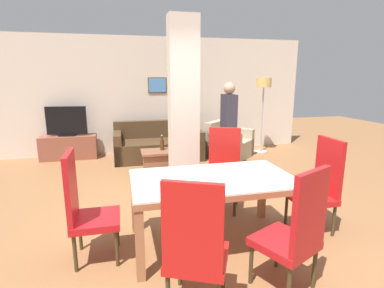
# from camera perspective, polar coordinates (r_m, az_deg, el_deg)

# --- Properties ---
(ground_plane) EXTENTS (18.00, 18.00, 0.00)m
(ground_plane) POSITION_cam_1_polar(r_m,az_deg,el_deg) (3.51, 3.84, -18.15)
(ground_plane) COLOR #92613A
(back_wall) EXTENTS (7.20, 0.09, 2.70)m
(back_wall) POSITION_cam_1_polar(r_m,az_deg,el_deg) (7.29, -6.26, 9.13)
(back_wall) COLOR beige
(back_wall) RESTS_ON ground_plane
(divider_pillar) EXTENTS (0.46, 0.31, 2.70)m
(divider_pillar) POSITION_cam_1_polar(r_m,az_deg,el_deg) (4.74, -1.64, 7.29)
(divider_pillar) COLOR beige
(divider_pillar) RESTS_ON ground_plane
(dining_table) EXTENTS (1.72, 1.00, 0.76)m
(dining_table) POSITION_cam_1_polar(r_m,az_deg,el_deg) (3.24, 4.00, -8.79)
(dining_table) COLOR #A46C46
(dining_table) RESTS_ON ground_plane
(dining_chair_head_right) EXTENTS (0.46, 0.46, 1.11)m
(dining_chair_head_right) POSITION_cam_1_polar(r_m,az_deg,el_deg) (3.83, 23.04, -7.09)
(dining_chair_head_right) COLOR red
(dining_chair_head_right) RESTS_ON ground_plane
(dining_chair_far_right) EXTENTS (0.61, 0.61, 1.11)m
(dining_chair_far_right) POSITION_cam_1_polar(r_m,az_deg,el_deg) (4.18, 5.98, -4.48)
(dining_chair_far_right) COLOR red
(dining_chair_far_right) RESTS_ON ground_plane
(dining_chair_near_left) EXTENTS (0.61, 0.61, 1.11)m
(dining_chair_near_left) POSITION_cam_1_polar(r_m,az_deg,el_deg) (2.35, 0.63, -18.93)
(dining_chair_near_left) COLOR red
(dining_chair_near_left) RESTS_ON ground_plane
(dining_chair_near_right) EXTENTS (0.61, 0.61, 1.11)m
(dining_chair_near_right) POSITION_cam_1_polar(r_m,az_deg,el_deg) (2.69, 19.10, -15.31)
(dining_chair_near_right) COLOR red
(dining_chair_near_right) RESTS_ON ground_plane
(dining_chair_head_left) EXTENTS (0.46, 0.46, 1.11)m
(dining_chair_head_left) POSITION_cam_1_polar(r_m,az_deg,el_deg) (3.15, -19.75, -11.09)
(dining_chair_head_left) COLOR red
(dining_chair_head_left) RESTS_ON ground_plane
(sofa) EXTENTS (1.91, 0.94, 0.81)m
(sofa) POSITION_cam_1_polar(r_m,az_deg,el_deg) (6.74, -6.47, -0.38)
(sofa) COLOR #49331E
(sofa) RESTS_ON ground_plane
(armchair) EXTENTS (1.21, 1.21, 0.81)m
(armchair) POSITION_cam_1_polar(r_m,az_deg,el_deg) (6.87, 6.85, -0.10)
(armchair) COLOR tan
(armchair) RESTS_ON ground_plane
(coffee_table) EXTENTS (0.70, 0.50, 0.44)m
(coffee_table) POSITION_cam_1_polar(r_m,az_deg,el_deg) (5.70, -6.09, -3.36)
(coffee_table) COLOR brown
(coffee_table) RESTS_ON ground_plane
(bottle) EXTENTS (0.08, 0.08, 0.29)m
(bottle) POSITION_cam_1_polar(r_m,az_deg,el_deg) (5.68, -5.72, -0.03)
(bottle) COLOR #4C2D14
(bottle) RESTS_ON coffee_table
(tv_stand) EXTENTS (1.19, 0.40, 0.52)m
(tv_stand) POSITION_cam_1_polar(r_m,az_deg,el_deg) (7.20, -22.40, -0.57)
(tv_stand) COLOR brown
(tv_stand) RESTS_ON ground_plane
(tv_screen) EXTENTS (0.85, 0.24, 0.65)m
(tv_screen) POSITION_cam_1_polar(r_m,az_deg,el_deg) (7.10, -22.79, 3.96)
(tv_screen) COLOR black
(tv_screen) RESTS_ON tv_stand
(floor_lamp) EXTENTS (0.34, 0.34, 1.77)m
(floor_lamp) POSITION_cam_1_polar(r_m,az_deg,el_deg) (7.29, 13.47, 10.04)
(floor_lamp) COLOR #B7B7BC
(floor_lamp) RESTS_ON ground_plane
(standing_person) EXTENTS (0.23, 0.38, 1.69)m
(standing_person) POSITION_cam_1_polar(r_m,az_deg,el_deg) (5.84, 6.98, 4.54)
(standing_person) COLOR #46525D
(standing_person) RESTS_ON ground_plane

